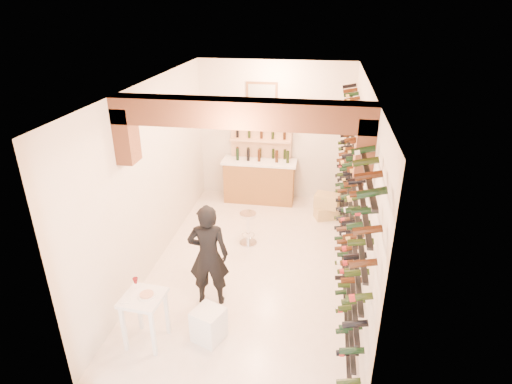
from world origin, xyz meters
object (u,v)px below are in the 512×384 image
chrome_barstool (248,226)px  crate_lower (326,212)px  back_counter (259,180)px  white_stool (209,325)px  person (208,256)px  wine_rack (347,192)px  tasting_table (144,304)px

chrome_barstool → crate_lower: chrome_barstool is taller
back_counter → white_stool: bearing=-90.1°
person → crate_lower: person is taller
person → chrome_barstool: bearing=-106.8°
wine_rack → tasting_table: 3.52m
chrome_barstool → wine_rack: bearing=-21.3°
tasting_table → crate_lower: (2.42, 4.09, -0.49)m
tasting_table → person: (0.64, 0.98, 0.21)m
white_stool → chrome_barstool: bearing=87.9°
white_stool → chrome_barstool: 2.60m
tasting_table → crate_lower: 4.78m
wine_rack → back_counter: (-1.83, 2.65, -1.02)m
chrome_barstool → crate_lower: (1.49, 1.31, -0.25)m
wine_rack → tasting_table: wine_rack is taller
tasting_table → crate_lower: size_ratio=2.01×
person → chrome_barstool: 1.88m
wine_rack → crate_lower: (-0.26, 1.99, -1.41)m
white_stool → tasting_table: bearing=-167.6°
tasting_table → person: bearing=61.3°
tasting_table → crate_lower: tasting_table is taller
back_counter → person: size_ratio=1.01×
tasting_table → chrome_barstool: tasting_table is taller
white_stool → person: person is taller
person → chrome_barstool: (0.28, 1.80, -0.46)m
white_stool → crate_lower: (1.59, 3.91, -0.10)m
tasting_table → chrome_barstool: (0.93, 2.78, -0.25)m
back_counter → chrome_barstool: bearing=-87.6°
white_stool → person: size_ratio=0.29×
tasting_table → crate_lower: bearing=64.0°
wine_rack → chrome_barstool: bearing=158.7°
wine_rack → person: (-2.03, -1.12, -0.70)m
tasting_table → back_counter: bearing=84.5°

